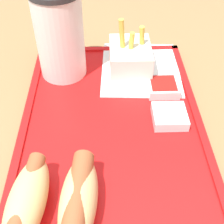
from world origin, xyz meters
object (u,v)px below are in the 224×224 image
object	(u,v)px
soda_cup	(60,34)
hot_dog_far	(27,201)
sauce_cup_mayo	(170,116)
fries_carton	(132,59)
sauce_cup_ketchup	(163,87)
hot_dog_near	(79,199)

from	to	relation	value
soda_cup	hot_dog_far	bearing A→B (deg)	176.29
hot_dog_far	sauce_cup_mayo	distance (m)	0.25
fries_carton	sauce_cup_ketchup	xyz separation A→B (m)	(-0.06, -0.05, -0.02)
hot_dog_near	sauce_cup_mayo	world-z (taller)	hot_dog_near
soda_cup	hot_dog_near	bearing A→B (deg)	-171.73
soda_cup	sauce_cup_ketchup	distance (m)	0.20
fries_carton	sauce_cup_ketchup	world-z (taller)	fries_carton
hot_dog_far	sauce_cup_ketchup	xyz separation A→B (m)	(0.23, -0.20, -0.02)
soda_cup	sauce_cup_mayo	bearing A→B (deg)	-127.33
fries_carton	sauce_cup_ketchup	size ratio (longest dim) A/B	2.06
soda_cup	fries_carton	distance (m)	0.14
soda_cup	hot_dog_near	world-z (taller)	soda_cup
sauce_cup_mayo	fries_carton	bearing A→B (deg)	20.83
sauce_cup_ketchup	fries_carton	bearing A→B (deg)	41.30
sauce_cup_mayo	soda_cup	bearing A→B (deg)	52.67
sauce_cup_mayo	sauce_cup_ketchup	xyz separation A→B (m)	(0.07, -0.00, 0.00)
sauce_cup_ketchup	soda_cup	bearing A→B (deg)	70.76
hot_dog_near	sauce_cup_ketchup	distance (m)	0.27
soda_cup	hot_dog_near	xyz separation A→B (m)	(-0.29, -0.04, -0.05)
sauce_cup_ketchup	hot_dog_near	bearing A→B (deg)	149.11
sauce_cup_ketchup	sauce_cup_mayo	bearing A→B (deg)	179.64
soda_cup	sauce_cup_mayo	world-z (taller)	soda_cup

